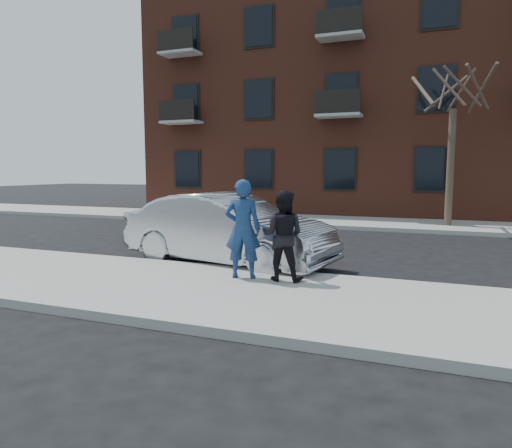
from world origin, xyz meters
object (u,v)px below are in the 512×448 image
at_px(silver_sedan, 228,230).
at_px(man_peacoat, 283,236).
at_px(man_hoodie, 243,229).
at_px(street_tree, 455,75).

distance_m(silver_sedan, man_peacoat, 2.36).
height_order(silver_sedan, man_peacoat, man_peacoat).
distance_m(silver_sedan, man_hoodie, 1.94).
xyz_separation_m(street_tree, silver_sedan, (-4.94, -8.70, -4.70)).
distance_m(man_hoodie, man_peacoat, 0.77).
height_order(silver_sedan, man_hoodie, man_hoodie).
height_order(street_tree, man_peacoat, street_tree).
height_order(street_tree, silver_sedan, street_tree).
relative_size(street_tree, silver_sedan, 1.36).
bearing_deg(silver_sedan, street_tree, -18.94).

